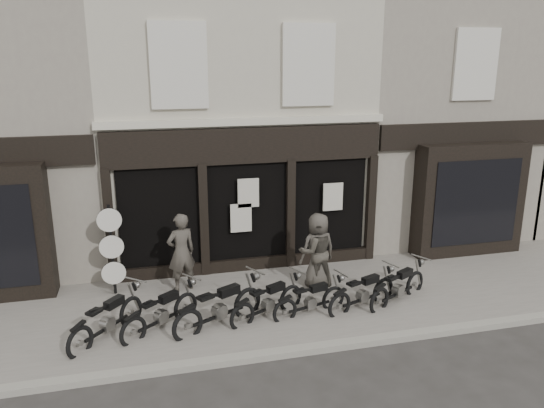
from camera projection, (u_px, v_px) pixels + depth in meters
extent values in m
plane|color=#2D2B28|center=(276.00, 324.00, 11.49)|extent=(90.00, 90.00, 0.00)
cube|color=slate|center=(266.00, 304.00, 12.32)|extent=(30.00, 4.20, 0.12)
cube|color=gray|center=(292.00, 352.00, 10.31)|extent=(30.00, 0.25, 0.13)
cube|color=#B4AD9A|center=(226.00, 108.00, 16.00)|extent=(7.20, 6.00, 8.20)
cube|color=black|center=(247.00, 146.00, 13.29)|extent=(7.10, 0.18, 0.90)
cube|color=black|center=(247.00, 219.00, 13.87)|extent=(6.50, 0.10, 2.95)
cube|color=black|center=(248.00, 266.00, 14.15)|extent=(7.10, 0.20, 0.44)
cube|color=beige|center=(246.00, 121.00, 13.16)|extent=(7.30, 0.22, 0.18)
cube|color=beige|center=(179.00, 66.00, 12.42)|extent=(1.35, 0.12, 2.00)
cube|color=black|center=(179.00, 66.00, 12.45)|extent=(1.05, 0.06, 1.70)
cube|color=beige|center=(309.00, 65.00, 13.18)|extent=(1.35, 0.12, 2.00)
cube|color=black|center=(308.00, 65.00, 13.21)|extent=(1.05, 0.06, 1.70)
cube|color=black|center=(110.00, 228.00, 12.97)|extent=(0.22, 0.22, 3.00)
cube|color=black|center=(204.00, 221.00, 13.51)|extent=(0.22, 0.22, 3.00)
cube|color=black|center=(290.00, 215.00, 14.06)|extent=(0.22, 0.22, 3.00)
cube|color=black|center=(370.00, 209.00, 14.60)|extent=(0.22, 0.22, 3.00)
cube|color=beige|center=(248.00, 193.00, 13.50)|extent=(0.55, 0.04, 0.75)
cube|color=beige|center=(333.00, 197.00, 14.11)|extent=(0.55, 0.04, 0.75)
cube|color=beige|center=(241.00, 218.00, 13.63)|extent=(0.55, 0.04, 0.75)
cube|color=gray|center=(416.00, 104.00, 17.50)|extent=(5.50, 6.00, 8.20)
cube|color=black|center=(469.00, 199.00, 15.01)|extent=(3.20, 0.70, 3.20)
cube|color=black|center=(476.00, 203.00, 14.68)|extent=(2.60, 0.06, 2.40)
cube|color=black|center=(469.00, 135.00, 14.81)|extent=(5.40, 0.16, 0.70)
cube|color=beige|center=(476.00, 64.00, 14.31)|extent=(1.30, 0.10, 1.90)
cube|color=black|center=(475.00, 64.00, 14.34)|extent=(1.00, 0.06, 1.60)
torus|color=black|center=(131.00, 312.00, 11.35)|extent=(0.51, 0.57, 0.67)
torus|color=black|center=(80.00, 343.00, 10.11)|extent=(0.51, 0.57, 0.67)
cube|color=black|center=(107.00, 328.00, 10.74)|extent=(0.81, 0.93, 0.06)
cube|color=gray|center=(107.00, 324.00, 10.74)|extent=(0.29, 0.30, 0.26)
cube|color=black|center=(114.00, 302.00, 10.84)|extent=(0.43, 0.46, 0.17)
cube|color=black|center=(94.00, 312.00, 10.35)|extent=(0.34, 0.36, 0.06)
cylinder|color=gray|center=(136.00, 280.00, 11.36)|extent=(0.46, 0.40, 0.04)
torus|color=black|center=(185.00, 307.00, 11.58)|extent=(0.57, 0.47, 0.66)
torus|color=black|center=(133.00, 332.00, 10.52)|extent=(0.57, 0.47, 0.66)
cube|color=black|center=(161.00, 321.00, 11.06)|extent=(0.94, 0.74, 0.06)
cube|color=gray|center=(161.00, 317.00, 11.06)|extent=(0.29, 0.28, 0.25)
cube|color=black|center=(169.00, 297.00, 11.13)|extent=(0.45, 0.40, 0.16)
cube|color=black|center=(148.00, 304.00, 10.71)|extent=(0.35, 0.33, 0.06)
cylinder|color=gray|center=(191.00, 277.00, 11.57)|extent=(0.37, 0.46, 0.03)
torus|color=black|center=(247.00, 303.00, 11.68)|extent=(0.69, 0.42, 0.73)
torus|color=black|center=(188.00, 326.00, 10.69)|extent=(0.69, 0.42, 0.73)
cube|color=black|center=(219.00, 316.00, 11.19)|extent=(1.15, 0.63, 0.06)
cube|color=gray|center=(219.00, 312.00, 11.19)|extent=(0.32, 0.29, 0.28)
cube|color=black|center=(229.00, 291.00, 11.24)|extent=(0.52, 0.39, 0.18)
cube|color=black|center=(205.00, 297.00, 10.85)|extent=(0.38, 0.34, 0.06)
cylinder|color=gray|center=(255.00, 271.00, 11.64)|extent=(0.32, 0.57, 0.04)
torus|color=black|center=(290.00, 298.00, 12.00)|extent=(0.62, 0.36, 0.64)
torus|color=black|center=(242.00, 317.00, 11.14)|extent=(0.62, 0.36, 0.64)
cube|color=black|center=(267.00, 309.00, 11.58)|extent=(1.03, 0.54, 0.06)
cube|color=gray|center=(268.00, 306.00, 11.57)|extent=(0.28, 0.25, 0.25)
cube|color=black|center=(276.00, 288.00, 11.62)|extent=(0.46, 0.34, 0.16)
cube|color=black|center=(257.00, 293.00, 11.28)|extent=(0.34, 0.30, 0.06)
cylinder|color=gray|center=(298.00, 271.00, 11.96)|extent=(0.27, 0.51, 0.03)
torus|color=black|center=(333.00, 299.00, 12.03)|extent=(0.60, 0.24, 0.60)
torus|color=black|center=(285.00, 312.00, 11.41)|extent=(0.60, 0.24, 0.60)
cube|color=black|center=(310.00, 307.00, 11.73)|extent=(1.03, 0.33, 0.05)
cube|color=gray|center=(310.00, 304.00, 11.72)|extent=(0.25, 0.21, 0.23)
cube|color=black|center=(319.00, 288.00, 11.73)|extent=(0.43, 0.26, 0.15)
cube|color=black|center=(300.00, 291.00, 11.48)|extent=(0.30, 0.24, 0.05)
cylinder|color=gray|center=(341.00, 273.00, 11.97)|extent=(0.17, 0.50, 0.03)
torus|color=black|center=(383.00, 291.00, 12.40)|extent=(0.63, 0.31, 0.64)
torus|color=black|center=(339.00, 306.00, 11.64)|extent=(0.63, 0.31, 0.64)
cube|color=black|center=(362.00, 300.00, 12.03)|extent=(1.06, 0.45, 0.06)
cube|color=gray|center=(363.00, 296.00, 12.02)|extent=(0.27, 0.24, 0.25)
cube|color=black|center=(370.00, 280.00, 12.05)|extent=(0.46, 0.31, 0.16)
cube|color=black|center=(354.00, 284.00, 11.74)|extent=(0.33, 0.28, 0.06)
cylinder|color=gray|center=(391.00, 264.00, 12.34)|extent=(0.23, 0.52, 0.03)
torus|color=black|center=(414.00, 284.00, 12.75)|extent=(0.62, 0.38, 0.65)
torus|color=black|center=(379.00, 301.00, 11.85)|extent=(0.62, 0.38, 0.65)
cube|color=black|center=(397.00, 294.00, 12.31)|extent=(1.03, 0.58, 0.06)
cube|color=gray|center=(398.00, 291.00, 12.31)|extent=(0.28, 0.26, 0.25)
cube|color=black|center=(405.00, 273.00, 12.36)|extent=(0.47, 0.35, 0.16)
cube|color=black|center=(391.00, 278.00, 12.00)|extent=(0.34, 0.30, 0.06)
cylinder|color=gray|center=(421.00, 257.00, 12.72)|extent=(0.29, 0.51, 0.03)
imported|color=#423D36|center=(181.00, 252.00, 12.69)|extent=(0.81, 0.65, 1.93)
imported|color=#3D3931|center=(316.00, 251.00, 12.93)|extent=(0.91, 0.73, 1.79)
imported|color=#423D37|center=(318.00, 250.00, 12.94)|extent=(1.00, 0.75, 1.85)
cylinder|color=black|center=(116.00, 296.00, 12.76)|extent=(0.36, 0.36, 0.06)
cylinder|color=black|center=(112.00, 252.00, 12.46)|extent=(0.07, 0.07, 2.32)
cylinder|color=black|center=(109.00, 220.00, 12.21)|extent=(0.57, 0.07, 0.57)
cylinder|color=beige|center=(109.00, 220.00, 12.19)|extent=(0.57, 0.04, 0.57)
cylinder|color=black|center=(112.00, 247.00, 12.39)|extent=(0.57, 0.07, 0.57)
cylinder|color=beige|center=(112.00, 247.00, 12.36)|extent=(0.57, 0.04, 0.57)
cylinder|color=black|center=(114.00, 273.00, 12.56)|extent=(0.57, 0.07, 0.57)
cylinder|color=beige|center=(114.00, 273.00, 12.54)|extent=(0.57, 0.04, 0.57)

